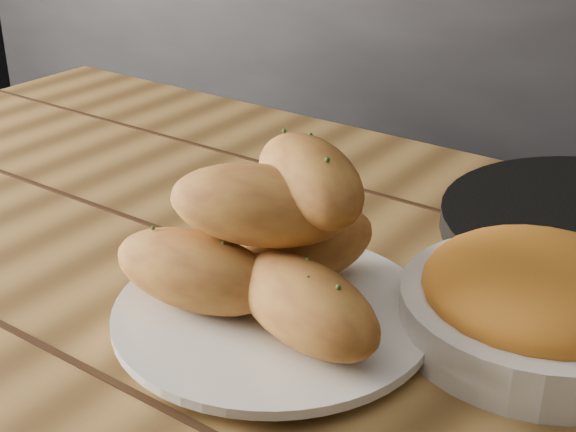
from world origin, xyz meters
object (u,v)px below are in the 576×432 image
object	(u,v)px
table	(234,428)
bowl	(537,301)
bread_rolls	(273,242)
plate	(273,316)

from	to	relation	value
table	bowl	bearing A→B (deg)	33.82
bread_rolls	bowl	distance (m)	0.21
table	bowl	distance (m)	0.27
plate	bread_rolls	world-z (taller)	bread_rolls
table	bowl	world-z (taller)	bowl
bread_rolls	bowl	world-z (taller)	bread_rolls
plate	table	bearing A→B (deg)	-131.02
table	bread_rolls	bearing A→B (deg)	53.70
table	plate	distance (m)	0.11
table	plate	bearing A→B (deg)	48.98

